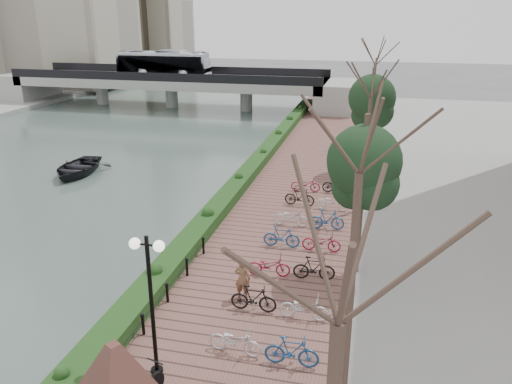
% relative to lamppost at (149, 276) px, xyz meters
% --- Properties ---
extents(river_water, '(30.00, 130.00, 0.02)m').
position_rel_lamppost_xyz_m(river_water, '(-17.58, 23.59, -3.70)').
color(river_water, '#4F635D').
rests_on(river_water, ground).
extents(promenade, '(8.00, 75.00, 0.50)m').
position_rel_lamppost_xyz_m(promenade, '(1.42, 16.09, -3.46)').
color(promenade, brown).
rests_on(promenade, ground).
extents(hedge, '(1.10, 56.00, 0.60)m').
position_rel_lamppost_xyz_m(hedge, '(-1.98, 18.59, -2.91)').
color(hedge, '#1E3E16').
rests_on(hedge, promenade).
extents(chain_fence, '(0.10, 14.10, 0.70)m').
position_rel_lamppost_xyz_m(chain_fence, '(-1.18, 0.59, -2.86)').
color(chain_fence, black).
rests_on(chain_fence, promenade).
extents(lamppost, '(1.02, 0.32, 4.40)m').
position_rel_lamppost_xyz_m(lamppost, '(0.00, 0.00, 0.00)').
color(lamppost, black).
rests_on(lamppost, promenade).
extents(pedestrian, '(0.61, 0.41, 1.62)m').
position_rel_lamppost_xyz_m(pedestrian, '(1.42, 4.51, -2.40)').
color(pedestrian, brown).
rests_on(pedestrian, promenade).
extents(bicycle_parking, '(2.40, 17.32, 1.00)m').
position_rel_lamppost_xyz_m(bicycle_parking, '(2.91, 9.03, -2.74)').
color(bicycle_parking, silver).
rests_on(bicycle_parking, promenade).
extents(street_trees, '(3.20, 37.12, 6.80)m').
position_rel_lamppost_xyz_m(street_trees, '(5.42, 11.27, -0.02)').
color(street_trees, '#3E2F25').
rests_on(street_trees, promenade).
extents(bridge, '(36.00, 10.77, 6.50)m').
position_rel_lamppost_xyz_m(bridge, '(-17.74, 43.59, -0.34)').
color(bridge, gray).
rests_on(bridge, ground).
extents(boat, '(3.96, 5.24, 1.02)m').
position_rel_lamppost_xyz_m(boat, '(-13.88, 17.79, -3.18)').
color(boat, black).
rests_on(boat, river_water).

